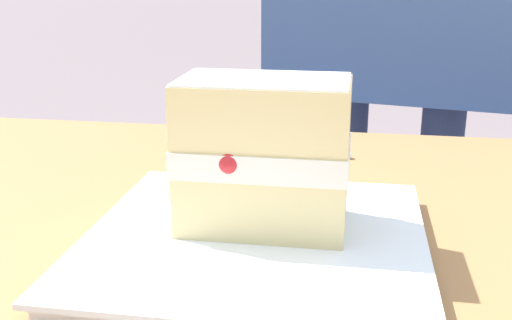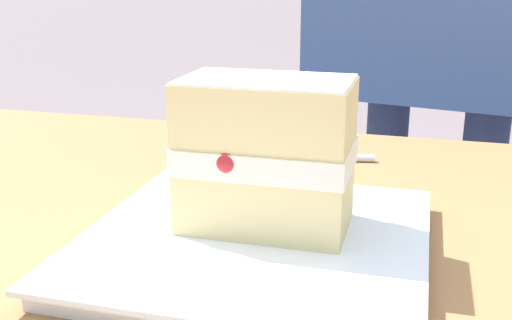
# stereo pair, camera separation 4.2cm
# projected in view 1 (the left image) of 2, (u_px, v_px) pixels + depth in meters

# --- Properties ---
(dessert_plate) EXTENTS (0.23, 0.23, 0.02)m
(dessert_plate) POSITION_uv_depth(u_px,v_px,m) (256.00, 242.00, 0.44)
(dessert_plate) COLOR white
(dessert_plate) RESTS_ON patio_table
(cake_slice) EXTENTS (0.12, 0.08, 0.11)m
(cake_slice) POSITION_uv_depth(u_px,v_px,m) (264.00, 154.00, 0.43)
(cake_slice) COLOR #EAD18C
(cake_slice) RESTS_ON dessert_plate
(dessert_fork) EXTENTS (0.17, 0.05, 0.01)m
(dessert_fork) POSITION_uv_depth(u_px,v_px,m) (258.00, 156.00, 0.65)
(dessert_fork) COLOR silver
(dessert_fork) RESTS_ON patio_table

